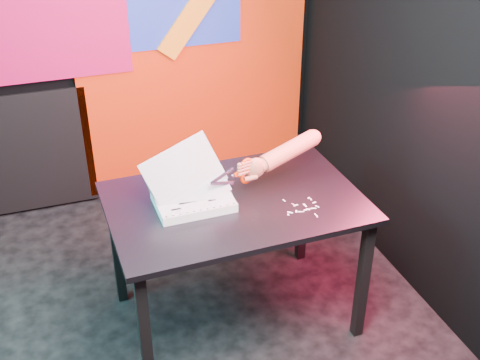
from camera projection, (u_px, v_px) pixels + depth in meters
name	position (u px, v px, depth m)	size (l,w,h in m)	color
room	(135.00, 98.00, 2.51)	(3.01, 3.01, 2.71)	black
backdrop	(107.00, 72.00, 3.92)	(2.88, 0.05, 2.08)	red
work_table	(235.00, 215.00, 2.99)	(1.25, 0.85, 0.75)	black
printout_stack	(193.00, 199.00, 2.89)	(0.43, 0.28, 0.35)	white
scissors	(244.00, 172.00, 2.92)	(0.24, 0.08, 0.14)	#AEAECF
hand_forearm	(284.00, 153.00, 3.03)	(0.49, 0.18, 0.16)	#9F5239
paper_clippings	(304.00, 208.00, 2.88)	(0.18, 0.20, 0.00)	silver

